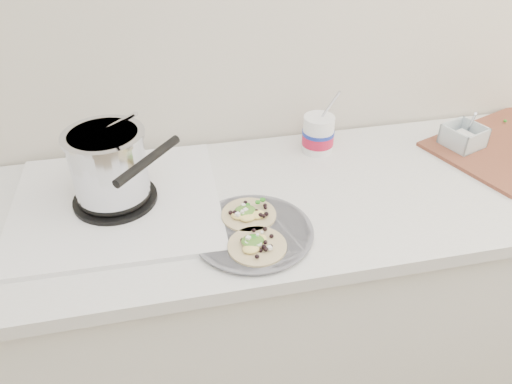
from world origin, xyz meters
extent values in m
cube|color=beige|center=(0.00, 1.73, 1.30)|extent=(3.50, 0.05, 2.60)
cube|color=silver|center=(0.00, 1.43, 0.43)|extent=(2.40, 0.62, 0.86)
cube|color=silver|center=(0.00, 1.41, 0.88)|extent=(2.44, 0.66, 0.04)
cube|color=silver|center=(-0.55, 1.47, 0.91)|extent=(0.57, 0.53, 0.01)
cylinder|color=black|center=(-0.55, 1.47, 0.92)|extent=(0.23, 0.23, 0.01)
torus|color=black|center=(-0.55, 1.47, 0.94)|extent=(0.20, 0.20, 0.02)
cylinder|color=silver|center=(-0.55, 1.47, 1.04)|extent=(0.20, 0.20, 0.18)
cylinder|color=slate|center=(-0.20, 1.26, 0.91)|extent=(0.30, 0.30, 0.01)
cylinder|color=slate|center=(-0.20, 1.26, 0.91)|extent=(0.31, 0.31, 0.00)
cylinder|color=white|center=(0.09, 1.63, 0.96)|extent=(0.10, 0.10, 0.12)
cylinder|color=#B61435|center=(0.09, 1.63, 0.95)|extent=(0.10, 0.10, 0.04)
cylinder|color=#192D99|center=(0.09, 1.63, 0.97)|extent=(0.10, 0.10, 0.01)
cube|color=brown|center=(0.71, 1.51, 0.91)|extent=(0.60, 0.51, 0.01)
cube|color=white|center=(0.55, 1.54, 0.93)|extent=(0.07, 0.07, 0.03)
camera|label=1|loc=(-0.40, 0.31, 1.73)|focal=35.00mm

